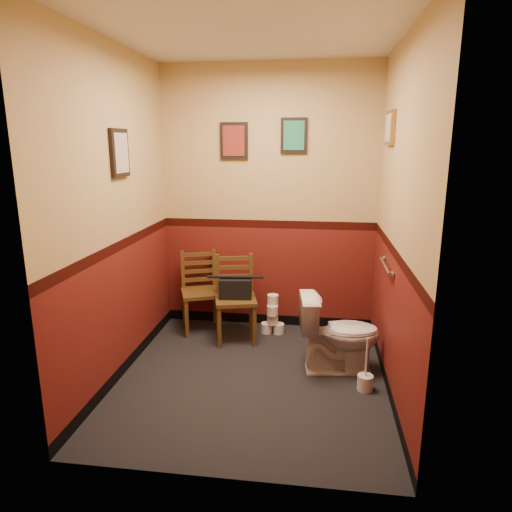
% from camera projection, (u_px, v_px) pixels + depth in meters
% --- Properties ---
extents(floor, '(2.20, 2.40, 0.00)m').
position_uv_depth(floor, '(252.00, 378.00, 3.85)').
color(floor, black).
rests_on(floor, ground).
extents(ceiling, '(2.20, 2.40, 0.00)m').
position_uv_depth(ceiling, '(251.00, 30.00, 3.20)').
color(ceiling, silver).
rests_on(ceiling, ground).
extents(wall_back, '(2.20, 0.00, 2.70)m').
position_uv_depth(wall_back, '(268.00, 201.00, 4.68)').
color(wall_back, '#5E1913').
rests_on(wall_back, ground).
extents(wall_front, '(2.20, 0.00, 2.70)m').
position_uv_depth(wall_front, '(218.00, 257.00, 2.37)').
color(wall_front, '#5E1913').
rests_on(wall_front, ground).
extents(wall_left, '(0.00, 2.40, 2.70)m').
position_uv_depth(wall_left, '(117.00, 217.00, 3.67)').
color(wall_left, '#5E1913').
rests_on(wall_left, ground).
extents(wall_right, '(0.00, 2.40, 2.70)m').
position_uv_depth(wall_right, '(398.00, 223.00, 3.38)').
color(wall_right, '#5E1913').
rests_on(wall_right, ground).
extents(grab_bar, '(0.05, 0.56, 0.06)m').
position_uv_depth(grab_bar, '(386.00, 266.00, 3.72)').
color(grab_bar, silver).
rests_on(grab_bar, wall_right).
extents(framed_print_back_a, '(0.28, 0.04, 0.36)m').
position_uv_depth(framed_print_back_a, '(234.00, 141.00, 4.56)').
color(framed_print_back_a, black).
rests_on(framed_print_back_a, wall_back).
extents(framed_print_back_b, '(0.26, 0.04, 0.34)m').
position_uv_depth(framed_print_back_b, '(294.00, 135.00, 4.47)').
color(framed_print_back_b, black).
rests_on(framed_print_back_b, wall_back).
extents(framed_print_left, '(0.04, 0.30, 0.38)m').
position_uv_depth(framed_print_left, '(120.00, 153.00, 3.64)').
color(framed_print_left, black).
rests_on(framed_print_left, wall_left).
extents(framed_print_right, '(0.04, 0.34, 0.28)m').
position_uv_depth(framed_print_right, '(390.00, 128.00, 3.79)').
color(framed_print_right, olive).
rests_on(framed_print_right, wall_right).
extents(toilet, '(0.73, 0.46, 0.67)m').
position_uv_depth(toilet, '(339.00, 334.00, 3.91)').
color(toilet, white).
rests_on(toilet, floor).
extents(toilet_brush, '(0.13, 0.13, 0.45)m').
position_uv_depth(toilet_brush, '(365.00, 382.00, 3.64)').
color(toilet_brush, silver).
rests_on(toilet_brush, floor).
extents(chair_left, '(0.50, 0.50, 0.83)m').
position_uv_depth(chair_left, '(200.00, 291.00, 4.78)').
color(chair_left, brown).
rests_on(chair_left, floor).
extents(chair_right, '(0.48, 0.48, 0.85)m').
position_uv_depth(chair_right, '(235.00, 298.00, 4.54)').
color(chair_right, brown).
rests_on(chair_right, floor).
extents(handbag, '(0.33, 0.19, 0.23)m').
position_uv_depth(handbag, '(235.00, 288.00, 4.48)').
color(handbag, black).
rests_on(handbag, chair_right).
extents(tp_stack, '(0.24, 0.15, 0.42)m').
position_uv_depth(tp_stack, '(273.00, 317.00, 4.71)').
color(tp_stack, silver).
rests_on(tp_stack, floor).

